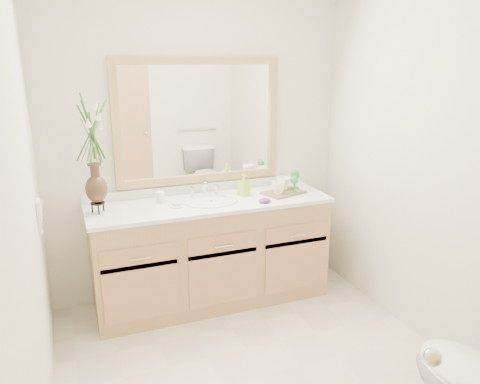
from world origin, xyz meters
name	(u,v)px	position (x,y,z in m)	size (l,w,h in m)	color
floor	(263,375)	(0.00, 0.00, 0.00)	(2.60, 2.60, 0.00)	beige
wall_back	(199,147)	(0.00, 1.30, 1.20)	(2.40, 0.02, 2.40)	silver
wall_front	(448,298)	(0.00, -1.30, 1.20)	(2.40, 0.02, 2.40)	silver
wall_left	(26,213)	(-1.20, 0.00, 1.20)	(0.02, 2.60, 2.40)	silver
wall_right	(439,169)	(1.20, 0.00, 1.20)	(0.02, 2.60, 2.40)	silver
vanity	(211,253)	(0.00, 1.01, 0.40)	(1.80, 0.55, 0.80)	tan
counter	(210,203)	(0.00, 1.01, 0.82)	(1.84, 0.57, 0.03)	white
sink	(211,209)	(0.00, 1.00, 0.78)	(0.38, 0.34, 0.23)	white
mirror	(199,121)	(0.00, 1.28, 1.41)	(1.32, 0.04, 0.97)	white
switch_plate	(39,210)	(-1.19, 0.76, 0.98)	(0.02, 0.12, 0.12)	white
door	(354,376)	(-0.30, -1.29, 1.00)	(0.80, 0.03, 2.00)	tan
flower_vase	(92,143)	(-0.82, 1.04, 1.33)	(0.18, 0.18, 0.73)	black
tumbler	(160,197)	(-0.36, 1.12, 0.87)	(0.06, 0.06, 0.08)	white
soap_dish	(177,206)	(-0.27, 0.96, 0.84)	(0.09, 0.09, 0.03)	white
soap_bottle	(244,186)	(0.30, 1.08, 0.91)	(0.07, 0.07, 0.15)	#ACE235
purple_dish	(264,201)	(0.37, 0.83, 0.85)	(0.10, 0.08, 0.03)	#55236A
tray	(283,192)	(0.61, 1.00, 0.84)	(0.32, 0.21, 0.02)	brown
mug_left	(279,187)	(0.55, 0.96, 0.90)	(0.11, 0.10, 0.11)	white
mug_right	(284,183)	(0.64, 1.06, 0.90)	(0.10, 0.10, 0.10)	white
goblet_front	(294,181)	(0.68, 0.95, 0.94)	(0.06, 0.06, 0.14)	#297C29
goblet_back	(295,175)	(0.74, 1.06, 0.95)	(0.07, 0.07, 0.16)	#297C29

